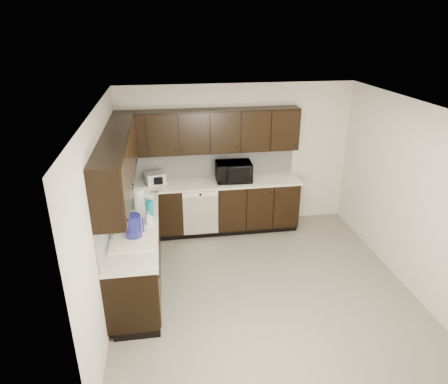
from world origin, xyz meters
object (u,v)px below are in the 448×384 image
object	(u,v)px
storage_bin	(134,198)
blue_pitcher	(133,227)
microwave	(234,172)
toaster_oven	(155,178)
sink	(134,240)

from	to	relation	value
storage_bin	blue_pitcher	distance (m)	1.01
microwave	storage_bin	size ratio (longest dim) A/B	1.28
microwave	toaster_oven	bearing A→B (deg)	178.44
storage_bin	blue_pitcher	xyz separation A→B (m)	(0.05, -1.01, 0.06)
storage_bin	blue_pitcher	bearing A→B (deg)	-87.36
toaster_oven	blue_pitcher	xyz separation A→B (m)	(-0.26, -1.76, 0.06)
blue_pitcher	storage_bin	bearing A→B (deg)	115.45
blue_pitcher	sink	bearing A→B (deg)	139.07
microwave	storage_bin	xyz separation A→B (m)	(-1.60, -0.69, -0.07)
sink	toaster_oven	bearing A→B (deg)	81.02
storage_bin	toaster_oven	bearing A→B (deg)	67.96
microwave	sink	bearing A→B (deg)	-132.34
storage_bin	sink	bearing A→B (deg)	-88.20
microwave	storage_bin	world-z (taller)	microwave
sink	storage_bin	xyz separation A→B (m)	(-0.03, 0.98, 0.15)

